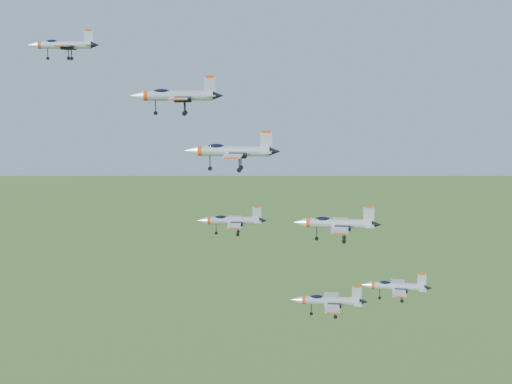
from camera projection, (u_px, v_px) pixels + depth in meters
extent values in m
cylinder|color=#AEB5BB|center=(65.00, 45.00, 105.98)|extent=(7.95, 2.02, 1.14)
cone|color=#AEB5BB|center=(33.00, 45.00, 105.91)|extent=(1.69, 1.31, 1.14)
cone|color=black|center=(95.00, 45.00, 106.05)|extent=(1.33, 1.10, 0.97)
ellipsoid|color=black|center=(52.00, 42.00, 105.88)|extent=(2.00, 1.03, 0.72)
cube|color=#AEB5BB|center=(62.00, 46.00, 103.61)|extent=(2.43, 4.05, 0.12)
cube|color=#AEB5BB|center=(70.00, 47.00, 108.43)|extent=(2.43, 4.05, 0.12)
cube|color=#AEB5BB|center=(89.00, 37.00, 105.83)|extent=(1.32, 0.25, 1.84)
cube|color=#C23A0D|center=(88.00, 30.00, 105.66)|extent=(0.97, 0.23, 0.31)
cylinder|color=#AEB5BB|center=(178.00, 96.00, 99.31)|extent=(9.74, 2.23, 1.39)
cone|color=#AEB5BB|center=(137.00, 96.00, 99.07)|extent=(2.05, 1.56, 1.39)
cone|color=black|center=(218.00, 96.00, 99.54)|extent=(1.60, 1.31, 1.19)
ellipsoid|color=black|center=(161.00, 92.00, 99.12)|extent=(2.44, 1.21, 0.88)
cube|color=#AEB5BB|center=(179.00, 99.00, 96.41)|extent=(2.87, 4.92, 0.15)
cube|color=#AEB5BB|center=(181.00, 97.00, 102.32)|extent=(2.87, 4.92, 0.15)
cube|color=#AEB5BB|center=(210.00, 85.00, 99.24)|extent=(1.61, 0.27, 2.25)
cube|color=#C23A0D|center=(210.00, 77.00, 99.03)|extent=(1.19, 0.25, 0.38)
cylinder|color=#AEB5BB|center=(234.00, 151.00, 85.41)|extent=(8.70, 3.00, 1.25)
cone|color=#AEB5BB|center=(191.00, 151.00, 85.81)|extent=(1.95, 1.58, 1.25)
cone|color=black|center=(275.00, 151.00, 85.03)|extent=(1.53, 1.31, 1.06)
ellipsoid|color=black|center=(216.00, 147.00, 85.49)|extent=(2.25, 1.31, 0.79)
cube|color=#AEB5BB|center=(233.00, 156.00, 82.80)|extent=(3.03, 4.58, 0.13)
cube|color=#AEB5BB|center=(238.00, 150.00, 88.07)|extent=(3.03, 4.58, 0.13)
cube|color=#AEB5BB|center=(266.00, 141.00, 84.88)|extent=(1.43, 0.41, 2.01)
cube|color=#C23A0D|center=(266.00, 132.00, 84.70)|extent=(1.06, 0.35, 0.34)
cylinder|color=#AEB5BB|center=(233.00, 221.00, 108.67)|extent=(7.98, 2.12, 1.14)
cone|color=#AEB5BB|center=(202.00, 221.00, 108.65)|extent=(1.71, 1.33, 1.14)
cone|color=black|center=(263.00, 221.00, 108.68)|extent=(1.34, 1.12, 0.97)
ellipsoid|color=black|center=(221.00, 218.00, 108.59)|extent=(2.02, 1.06, 0.72)
cube|color=#AEB5BB|center=(234.00, 225.00, 106.29)|extent=(2.49, 4.09, 0.12)
cube|color=#AEB5BB|center=(235.00, 219.00, 111.13)|extent=(2.49, 4.09, 0.12)
cube|color=#AEB5BB|center=(257.00, 213.00, 108.47)|extent=(1.32, 0.27, 1.84)
cube|color=#C23A0D|center=(257.00, 207.00, 108.31)|extent=(0.97, 0.24, 0.31)
cylinder|color=#AEB5BB|center=(339.00, 223.00, 92.10)|extent=(8.44, 3.32, 1.22)
cone|color=#AEB5BB|center=(300.00, 222.00, 92.73)|extent=(1.94, 1.60, 1.22)
cone|color=black|center=(377.00, 225.00, 91.48)|extent=(1.53, 1.33, 1.03)
ellipsoid|color=black|center=(323.00, 220.00, 92.28)|extent=(2.21, 1.37, 0.77)
cube|color=#AEB5BB|center=(340.00, 230.00, 89.56)|extent=(3.13, 4.52, 0.13)
cube|color=#AEB5BB|center=(340.00, 221.00, 94.67)|extent=(3.13, 4.52, 0.13)
cube|color=#AEB5BB|center=(369.00, 215.00, 91.39)|extent=(1.38, 0.47, 1.96)
cube|color=#C23A0D|center=(369.00, 207.00, 91.21)|extent=(1.03, 0.39, 0.33)
cylinder|color=#AEB5BB|center=(330.00, 301.00, 103.75)|extent=(8.35, 2.97, 1.20)
cone|color=#AEB5BB|center=(296.00, 300.00, 104.19)|extent=(1.88, 1.53, 1.20)
cone|color=black|center=(364.00, 302.00, 103.32)|extent=(1.48, 1.27, 1.02)
ellipsoid|color=black|center=(317.00, 297.00, 103.85)|extent=(2.17, 1.28, 0.76)
cube|color=#AEB5BB|center=(332.00, 308.00, 101.24)|extent=(2.95, 4.42, 0.13)
cube|color=#AEB5BB|center=(331.00, 297.00, 106.30)|extent=(2.95, 4.42, 0.13)
cube|color=#AEB5BB|center=(357.00, 293.00, 103.19)|extent=(1.37, 0.41, 1.93)
cube|color=#C23A0D|center=(357.00, 287.00, 103.02)|extent=(1.02, 0.35, 0.32)
cylinder|color=#AEB5BB|center=(397.00, 286.00, 120.31)|extent=(8.74, 3.73, 1.26)
cone|color=#AEB5BB|center=(366.00, 285.00, 121.15)|extent=(2.04, 1.72, 1.26)
cone|color=black|center=(428.00, 288.00, 119.50)|extent=(1.61, 1.42, 1.07)
ellipsoid|color=black|center=(385.00, 283.00, 120.57)|extent=(2.31, 1.49, 0.80)
cube|color=#AEB5BB|center=(399.00, 293.00, 117.67)|extent=(3.38, 4.74, 0.14)
cube|color=#AEB5BB|center=(398.00, 283.00, 122.96)|extent=(3.38, 4.74, 0.14)
cube|color=#AEB5BB|center=(422.00, 280.00, 119.44)|extent=(1.43, 0.53, 2.04)
cube|color=#C23A0D|center=(422.00, 274.00, 119.25)|extent=(1.06, 0.44, 0.34)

